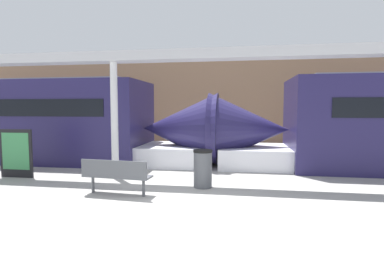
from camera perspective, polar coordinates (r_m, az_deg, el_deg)
ground_plane at (r=6.27m, az=-6.93°, el=-14.91°), size 60.00×60.00×0.00m
station_wall at (r=16.30m, az=3.22°, el=5.93°), size 56.00×0.20×5.00m
train_right at (r=13.76m, az=-28.35°, el=1.52°), size 14.96×2.93×3.20m
bench_near at (r=7.38m, az=-14.30°, el=-7.81°), size 1.69×0.57×0.87m
trash_bin at (r=7.91m, az=2.07°, el=-7.06°), size 0.50×0.50×0.99m
poster_board at (r=10.40m, az=-30.47°, el=-3.58°), size 1.04×0.07×1.45m
support_column_near at (r=9.09m, az=-14.55°, el=1.96°), size 0.21×0.21×3.41m
canopy_beam at (r=9.20m, az=-14.78°, el=13.51°), size 28.00×0.60×0.28m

